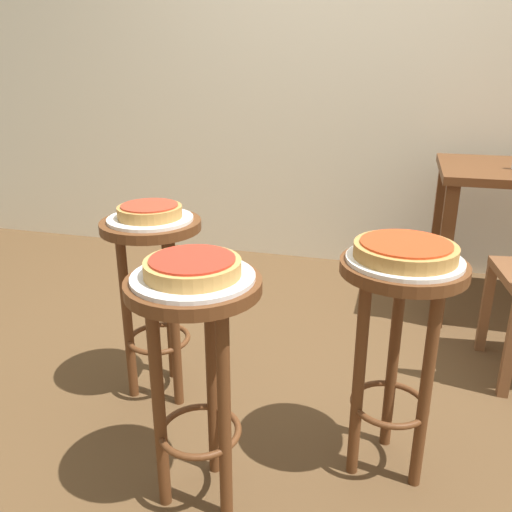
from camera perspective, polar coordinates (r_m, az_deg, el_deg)
The scene contains 11 objects.
ground_plane at distance 2.11m, azimuth 4.37°, elevation -15.35°, with size 6.00×6.00×0.00m, color brown.
back_wall at distance 3.37m, azimuth 11.29°, elevation 24.45°, with size 6.00×0.10×3.00m, color beige.
stool_foreground at distance 1.44m, azimuth -6.56°, elevation -9.69°, with size 0.36×0.36×0.71m.
serving_plate_foreground at distance 1.35m, azimuth -6.90°, elevation -2.30°, with size 0.32×0.32×0.01m, color silver.
pizza_foreground at distance 1.34m, azimuth -6.95°, elevation -1.17°, with size 0.25×0.25×0.05m.
stool_middle at distance 1.59m, azimuth 15.22°, elevation -7.14°, with size 0.36×0.36×0.71m.
serving_plate_middle at distance 1.52m, azimuth 15.90°, elevation -0.39°, with size 0.33×0.33×0.01m, color white.
pizza_middle at distance 1.51m, azimuth 16.00°, elevation 0.62°, with size 0.29×0.29×0.05m.
stool_leftside at distance 1.95m, azimuth -11.07°, elevation -1.64°, with size 0.36×0.36×0.71m.
serving_plate_leftside at distance 1.89m, azimuth -11.47°, elevation 4.00°, with size 0.30×0.30×0.01m, color white.
pizza_leftside at distance 1.88m, azimuth -11.53°, elevation 4.83°, with size 0.23×0.23×0.05m.
Camera 1 is at (0.31, -1.69, 1.22)m, focal length 36.60 mm.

